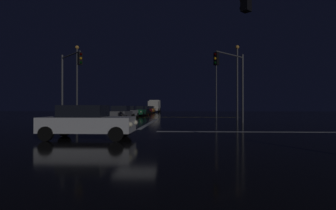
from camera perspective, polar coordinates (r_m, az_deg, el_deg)
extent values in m
cube|color=black|center=(15.45, -7.36, -6.12)|extent=(120.00, 120.00, 0.10)
cube|color=white|center=(23.49, -3.96, -3.99)|extent=(0.35, 13.96, 0.01)
cube|color=yellow|center=(35.03, -1.83, -2.76)|extent=(22.00, 0.15, 0.01)
cube|color=white|center=(16.23, 22.88, -5.63)|extent=(13.96, 0.40, 0.01)
cube|color=slate|center=(26.58, -10.72, -2.11)|extent=(1.80, 4.20, 0.70)
cube|color=black|center=(26.76, -10.62, -0.76)|extent=(1.60, 2.00, 0.55)
cylinder|color=black|center=(24.88, -9.52, -3.04)|extent=(0.22, 0.64, 0.64)
cylinder|color=black|center=(25.32, -13.51, -2.99)|extent=(0.22, 0.64, 0.64)
cylinder|color=black|center=(27.92, -8.20, -2.74)|extent=(0.22, 0.64, 0.64)
cylinder|color=black|center=(28.31, -11.78, -2.71)|extent=(0.22, 0.64, 0.64)
sphere|color=#F9EFC6|center=(24.36, -10.37, -2.16)|extent=(0.22, 0.22, 0.22)
sphere|color=#F9EFC6|center=(24.68, -13.32, -2.13)|extent=(0.22, 0.22, 0.22)
cube|color=#B7B7BC|center=(32.47, -8.91, -1.78)|extent=(1.80, 4.20, 0.70)
cube|color=black|center=(32.65, -8.84, -0.67)|extent=(1.60, 2.00, 0.55)
cylinder|color=black|center=(30.79, -7.84, -2.51)|extent=(0.22, 0.64, 0.64)
cylinder|color=black|center=(31.16, -11.10, -2.48)|extent=(0.22, 0.64, 0.64)
cylinder|color=black|center=(33.84, -6.90, -2.31)|extent=(0.22, 0.64, 0.64)
cylinder|color=black|center=(34.18, -9.88, -2.29)|extent=(0.22, 0.64, 0.64)
sphere|color=#F9EFC6|center=(30.26, -8.50, -1.79)|extent=(0.22, 0.22, 0.22)
sphere|color=#F9EFC6|center=(30.53, -10.89, -1.78)|extent=(0.22, 0.22, 0.22)
cube|color=#14512D|center=(38.66, -6.65, -1.54)|extent=(1.80, 4.20, 0.70)
cube|color=black|center=(38.85, -6.60, -0.61)|extent=(1.60, 2.00, 0.55)
cylinder|color=black|center=(37.00, -5.66, -2.14)|extent=(0.22, 0.64, 0.64)
cylinder|color=black|center=(37.30, -8.40, -2.12)|extent=(0.22, 0.64, 0.64)
cylinder|color=black|center=(40.07, -5.03, -2.00)|extent=(0.22, 0.64, 0.64)
cylinder|color=black|center=(40.35, -7.57, -1.98)|extent=(0.22, 0.64, 0.64)
sphere|color=#F9EFC6|center=(36.47, -6.17, -1.54)|extent=(0.22, 0.22, 0.22)
sphere|color=#F9EFC6|center=(36.68, -8.18, -1.53)|extent=(0.22, 0.22, 0.22)
cube|color=black|center=(44.49, -5.57, -1.37)|extent=(1.80, 4.20, 0.70)
cube|color=black|center=(44.68, -5.54, -0.57)|extent=(1.60, 2.00, 0.55)
cylinder|color=black|center=(42.84, -4.67, -1.89)|extent=(0.22, 0.64, 0.64)
cylinder|color=black|center=(43.10, -7.05, -1.87)|extent=(0.22, 0.64, 0.64)
cylinder|color=black|center=(45.92, -4.19, -1.78)|extent=(0.22, 0.64, 0.64)
cylinder|color=black|center=(46.16, -6.41, -1.77)|extent=(0.22, 0.64, 0.64)
sphere|color=#F9EFC6|center=(42.30, -5.10, -1.36)|extent=(0.22, 0.22, 0.22)
sphere|color=#F9EFC6|center=(42.49, -6.84, -1.36)|extent=(0.22, 0.22, 0.22)
cube|color=maroon|center=(50.33, -4.83, -1.25)|extent=(1.80, 4.20, 0.70)
cube|color=black|center=(50.52, -4.80, -0.54)|extent=(1.60, 2.00, 0.55)
cylinder|color=black|center=(48.69, -4.01, -1.69)|extent=(0.22, 0.64, 0.64)
cylinder|color=black|center=(48.92, -6.11, -1.69)|extent=(0.22, 0.64, 0.64)
cylinder|color=black|center=(51.77, -3.63, -1.61)|extent=(0.22, 0.64, 0.64)
cylinder|color=black|center=(51.99, -5.60, -1.60)|extent=(0.22, 0.64, 0.64)
sphere|color=#F9EFC6|center=(48.14, -4.39, -1.23)|extent=(0.22, 0.22, 0.22)
sphere|color=#F9EFC6|center=(48.31, -5.92, -1.23)|extent=(0.22, 0.22, 0.22)
cube|color=#C66014|center=(56.45, -4.00, -1.14)|extent=(1.80, 4.20, 0.70)
cube|color=black|center=(56.64, -3.98, -0.51)|extent=(1.60, 2.00, 0.55)
cylinder|color=black|center=(54.82, -3.25, -1.53)|extent=(0.22, 0.64, 0.64)
cylinder|color=black|center=(55.03, -5.12, -1.53)|extent=(0.22, 0.64, 0.64)
cylinder|color=black|center=(57.91, -2.94, -1.47)|extent=(0.22, 0.64, 0.64)
cylinder|color=black|center=(58.10, -4.71, -1.46)|extent=(0.22, 0.64, 0.64)
sphere|color=#F9EFC6|center=(54.27, -3.57, -1.12)|extent=(0.22, 0.22, 0.22)
sphere|color=#F9EFC6|center=(54.42, -4.93, -1.12)|extent=(0.22, 0.22, 0.22)
cube|color=beige|center=(61.05, -3.34, -0.18)|extent=(2.40, 2.20, 2.30)
cube|color=silver|center=(65.53, -2.94, -0.05)|extent=(2.40, 5.00, 2.60)
cylinder|color=black|center=(61.55, -2.17, -1.25)|extent=(0.28, 0.96, 0.96)
cylinder|color=black|center=(61.79, -4.39, -1.24)|extent=(0.28, 0.96, 0.96)
cylinder|color=black|center=(66.24, -1.84, -1.18)|extent=(0.28, 0.96, 0.96)
cylinder|color=black|center=(66.46, -3.91, -1.18)|extent=(0.28, 0.96, 0.96)
sphere|color=#F9EFC6|center=(59.83, -2.64, -0.75)|extent=(0.26, 0.26, 0.26)
sphere|color=#F9EFC6|center=(60.01, -4.26, -0.75)|extent=(0.26, 0.26, 0.26)
cube|color=silver|center=(12.43, -17.59, -4.20)|extent=(4.20, 1.80, 0.70)
cube|color=black|center=(12.47, -18.45, -1.31)|extent=(2.00, 1.60, 0.55)
cylinder|color=black|center=(12.90, -9.69, -5.63)|extent=(0.64, 0.22, 0.64)
cylinder|color=black|center=(11.15, -11.64, -6.46)|extent=(0.64, 0.22, 0.64)
cylinder|color=black|center=(13.88, -22.35, -5.23)|extent=(0.64, 0.22, 0.64)
cylinder|color=black|center=(12.28, -25.90, -5.87)|extent=(0.64, 0.22, 0.64)
sphere|color=#F9EFC6|center=(12.51, -7.37, -3.95)|extent=(0.22, 0.22, 0.22)
sphere|color=#F9EFC6|center=(11.23, -8.50, -4.37)|extent=(0.22, 0.22, 0.22)
cylinder|color=#4C4C51|center=(24.48, 16.52, 3.60)|extent=(0.18, 0.18, 6.35)
cylinder|color=#4C4C51|center=(23.17, 13.89, 11.00)|extent=(2.94, 2.94, 0.12)
cube|color=black|center=(21.43, 10.86, 10.22)|extent=(0.46, 0.46, 1.05)
sphere|color=black|center=(21.37, 10.60, 11.19)|extent=(0.22, 0.22, 0.22)
sphere|color=orange|center=(21.30, 10.60, 10.28)|extent=(0.22, 0.22, 0.22)
sphere|color=black|center=(21.24, 10.60, 9.37)|extent=(0.22, 0.22, 0.22)
sphere|color=black|center=(11.03, 16.46, 20.26)|extent=(0.22, 0.22, 0.22)
cylinder|color=#4C4C51|center=(26.26, -22.78, 3.46)|extent=(0.18, 0.18, 6.45)
cylinder|color=#4C4C51|center=(24.74, -21.15, 10.52)|extent=(2.95, 2.95, 0.12)
cube|color=black|center=(22.78, -19.27, 9.86)|extent=(0.46, 0.46, 1.05)
sphere|color=black|center=(22.70, -19.10, 10.78)|extent=(0.22, 0.22, 0.22)
sphere|color=orange|center=(22.63, -19.11, 9.92)|extent=(0.22, 0.22, 0.22)
sphere|color=black|center=(22.58, -19.11, 9.06)|extent=(0.22, 0.22, 0.22)
cylinder|color=#424247|center=(31.35, -19.87, 4.47)|extent=(0.20, 0.20, 8.22)
sphere|color=#F9AD47|center=(31.99, -19.86, 12.15)|extent=(0.44, 0.44, 0.44)
cylinder|color=#424247|center=(29.75, 15.39, 4.56)|extent=(0.20, 0.20, 8.06)
sphere|color=#F9AD47|center=(30.40, 15.37, 12.50)|extent=(0.44, 0.44, 0.44)
cylinder|color=#424247|center=(45.47, 10.86, 3.31)|extent=(0.20, 0.20, 8.73)
sphere|color=#F9AD47|center=(45.98, 10.86, 8.97)|extent=(0.44, 0.44, 0.44)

